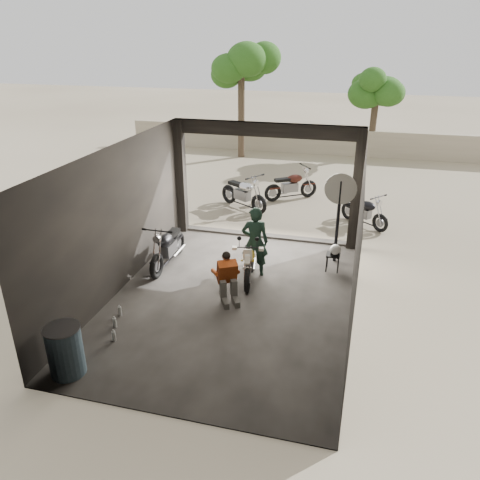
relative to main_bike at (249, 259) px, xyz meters
The scene contains 16 objects.
ground 1.13m from the main_bike, 99.12° to the right, with size 80.00×80.00×0.00m, color #7A6D56.
garage 0.89m from the main_bike, 109.68° to the right, with size 7.00×7.13×3.20m.
boundary_wall 13.01m from the main_bike, 90.70° to the left, with size 18.00×0.30×1.20m, color gray.
tree_left 12.43m from the main_bike, 105.35° to the left, with size 2.20×2.20×5.60m.
tree_right 13.62m from the main_bike, 78.52° to the left, with size 2.20×2.20×5.00m.
main_bike is the anchor object (origin of this frame).
left_bike 2.10m from the main_bike, behind, with size 0.70×1.70×1.15m, color black, non-canonical shape.
outside_bike_a 4.84m from the main_bike, 105.80° to the left, with size 0.74×1.79×1.21m, color black, non-canonical shape.
outside_bike_b 5.98m from the main_bike, 89.67° to the left, with size 0.70×1.71×1.16m, color #3C150E, non-canonical shape.
outside_bike_c 4.83m from the main_bike, 58.66° to the left, with size 0.63×1.53×1.04m, color black, non-canonical shape.
rider 0.42m from the main_bike, 73.20° to the left, with size 0.62×0.41×1.71m, color black.
mechanic 1.09m from the main_bike, 100.28° to the right, with size 0.54×0.73×1.06m, color #AF4617, non-canonical shape.
stool 2.06m from the main_bike, 26.40° to the left, with size 0.32×0.32×0.45m.
helmet 2.08m from the main_bike, 25.39° to the left, with size 0.27×0.29×0.26m, color silver.
oil_drum 4.54m from the main_bike, 118.41° to the right, with size 0.58×0.58×0.90m, color #3D5768.
sign_post 2.56m from the main_bike, 37.92° to the left, with size 0.76×0.08×2.29m.
Camera 1 is at (2.38, -8.38, 5.24)m, focal length 35.00 mm.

